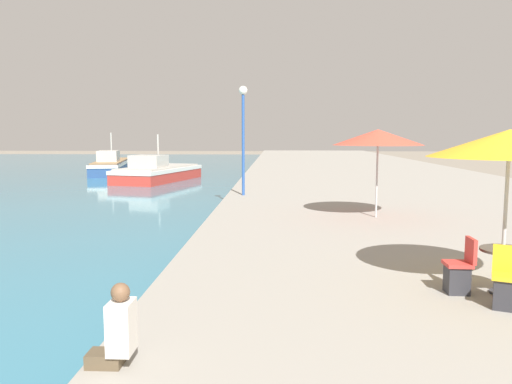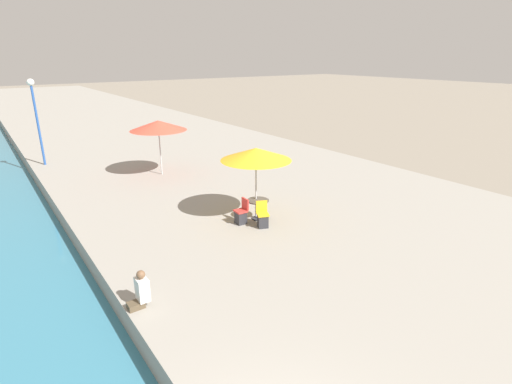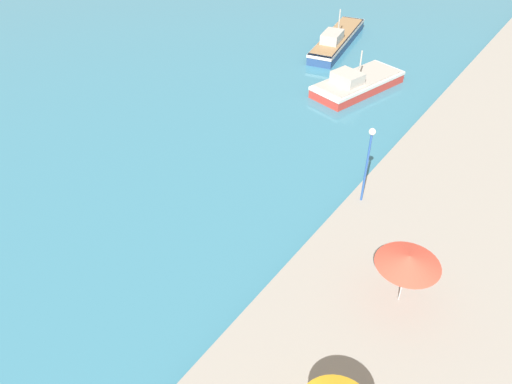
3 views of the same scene
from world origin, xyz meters
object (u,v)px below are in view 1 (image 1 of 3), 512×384
at_px(cafe_umbrella_white, 378,137).
at_px(person_at_quay, 118,330).
at_px(cafe_chair_left, 506,287).
at_px(lamppost, 243,122).
at_px(cafe_table, 506,262).
at_px(cafe_chair_right, 459,273).
at_px(fishing_boat_mid, 112,165).
at_px(cafe_umbrella_pink, 509,143).
at_px(fishing_boat_near, 158,172).

relative_size(cafe_umbrella_white, person_at_quay, 2.91).
relative_size(cafe_umbrella_white, cafe_chair_left, 3.02).
bearing_deg(person_at_quay, lamppost, 88.85).
distance_m(cafe_table, cafe_chair_right, 0.75).
xyz_separation_m(fishing_boat_mid, cafe_table, (17.68, -33.64, 0.52)).
distance_m(cafe_umbrella_white, lamppost, 7.13).
bearing_deg(person_at_quay, cafe_umbrella_white, 64.80).
distance_m(cafe_chair_right, person_at_quay, 5.44).
relative_size(cafe_umbrella_white, lamppost, 0.60).
bearing_deg(cafe_umbrella_pink, cafe_chair_right, -169.42).
bearing_deg(lamppost, cafe_table, -68.60).
bearing_deg(cafe_chair_right, cafe_umbrella_white, 0.33).
relative_size(cafe_umbrella_white, cafe_table, 3.44).
bearing_deg(cafe_chair_left, fishing_boat_near, -43.83).
xyz_separation_m(cafe_chair_left, lamppost, (-4.81, 13.66, 2.77)).
distance_m(fishing_boat_near, person_at_quay, 29.86).
bearing_deg(fishing_boat_mid, person_at_quay, -82.57).
xyz_separation_m(fishing_boat_near, cafe_chair_left, (11.71, -27.04, 0.34)).
xyz_separation_m(fishing_boat_mid, cafe_chair_right, (16.96, -33.62, 0.32)).
bearing_deg(cafe_chair_right, cafe_umbrella_pink, -78.06).
height_order(cafe_umbrella_pink, lamppost, lamppost).
bearing_deg(cafe_umbrella_white, fishing_boat_mid, 123.18).
bearing_deg(fishing_boat_mid, cafe_chair_left, -74.31).
relative_size(cafe_chair_left, lamppost, 0.20).
distance_m(fishing_boat_mid, cafe_chair_right, 37.65).
bearing_deg(cafe_table, cafe_chair_right, 178.65).
xyz_separation_m(cafe_table, cafe_chair_right, (-0.72, 0.02, -0.21)).
height_order(fishing_boat_mid, cafe_umbrella_white, fishing_boat_mid).
distance_m(fishing_boat_mid, cafe_chair_left, 38.46).
height_order(fishing_boat_near, cafe_table, fishing_boat_near).
distance_m(cafe_umbrella_pink, cafe_chair_right, 2.22).
bearing_deg(person_at_quay, cafe_umbrella_pink, 28.12).
bearing_deg(person_at_quay, cafe_chair_right, 30.53).
bearing_deg(cafe_chair_right, cafe_chair_left, -145.70).
height_order(fishing_boat_near, cafe_umbrella_pink, cafe_umbrella_pink).
bearing_deg(person_at_quay, cafe_chair_left, 22.07).
bearing_deg(person_at_quay, fishing_boat_near, 102.74).
bearing_deg(fishing_boat_near, cafe_table, -51.20).
distance_m(cafe_umbrella_white, cafe_chair_right, 7.79).
bearing_deg(cafe_umbrella_white, cafe_table, -85.51).
distance_m(fishing_boat_near, cafe_chair_left, 29.47).
xyz_separation_m(cafe_umbrella_white, cafe_chair_right, (-0.13, -7.48, -2.15)).
bearing_deg(person_at_quay, fishing_boat_mid, 108.63).
bearing_deg(lamppost, cafe_chair_right, -71.39).
height_order(cafe_table, lamppost, lamppost).
distance_m(fishing_boat_near, cafe_umbrella_pink, 28.94).
distance_m(cafe_chair_left, lamppost, 14.75).
relative_size(fishing_boat_mid, person_at_quay, 11.91).
bearing_deg(lamppost, cafe_umbrella_white, -50.67).
height_order(cafe_chair_right, lamppost, lamppost).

